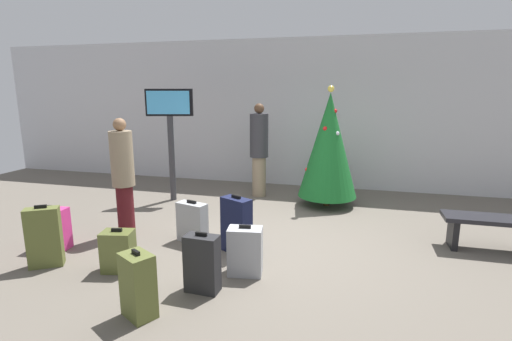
% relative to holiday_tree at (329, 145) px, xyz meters
% --- Properties ---
extents(ground_plane, '(16.00, 16.00, 0.00)m').
position_rel_holiday_tree_xyz_m(ground_plane, '(-0.59, -2.13, -1.17)').
color(ground_plane, '#665E54').
extents(back_wall, '(16.00, 0.20, 3.32)m').
position_rel_holiday_tree_xyz_m(back_wall, '(-0.59, 1.54, 0.49)').
color(back_wall, silver).
rests_on(back_wall, ground_plane).
extents(holiday_tree, '(1.10, 1.10, 2.26)m').
position_rel_holiday_tree_xyz_m(holiday_tree, '(0.00, 0.00, 0.00)').
color(holiday_tree, '#4C3319').
rests_on(holiday_tree, ground_plane).
extents(flight_info_kiosk, '(0.90, 0.32, 2.21)m').
position_rel_holiday_tree_xyz_m(flight_info_kiosk, '(-3.04, -0.39, 0.38)').
color(flight_info_kiosk, '#333338').
rests_on(flight_info_kiosk, ground_plane).
extents(waiting_bench, '(1.24, 0.44, 0.48)m').
position_rel_holiday_tree_xyz_m(waiting_bench, '(2.34, -1.56, -0.82)').
color(waiting_bench, black).
rests_on(waiting_bench, ground_plane).
extents(traveller_0, '(0.45, 0.45, 1.92)m').
position_rel_holiday_tree_xyz_m(traveller_0, '(-1.43, 0.34, -0.16)').
color(traveller_0, gray).
rests_on(traveller_0, ground_plane).
extents(traveller_1, '(0.37, 0.37, 1.78)m').
position_rel_holiday_tree_xyz_m(traveller_1, '(-2.86, -2.30, -0.23)').
color(traveller_1, '#4C1419').
rests_on(traveller_1, ground_plane).
extents(suitcase_0, '(0.44, 0.31, 0.62)m').
position_rel_holiday_tree_xyz_m(suitcase_0, '(-0.73, -3.09, -0.88)').
color(suitcase_0, '#9EA0A5').
rests_on(suitcase_0, ground_plane).
extents(suitcase_1, '(0.42, 0.33, 0.55)m').
position_rel_holiday_tree_xyz_m(suitcase_1, '(-2.25, -3.39, -0.91)').
color(suitcase_1, '#59602D').
rests_on(suitcase_1, ground_plane).
extents(suitcase_2, '(0.49, 0.31, 0.62)m').
position_rel_holiday_tree_xyz_m(suitcase_2, '(-1.76, -2.32, -0.87)').
color(suitcase_2, '#9EA0A5').
rests_on(suitcase_2, ground_plane).
extents(suitcase_3, '(0.40, 0.37, 0.69)m').
position_rel_holiday_tree_xyz_m(suitcase_3, '(-1.48, -4.19, -0.84)').
color(suitcase_3, '#59602D').
rests_on(suitcase_3, ground_plane).
extents(suitcase_4, '(0.47, 0.37, 0.81)m').
position_rel_holiday_tree_xyz_m(suitcase_4, '(-1.02, -2.51, -0.78)').
color(suitcase_4, '#141938').
rests_on(suitcase_4, ground_plane).
extents(suitcase_5, '(0.43, 0.36, 0.80)m').
position_rel_holiday_tree_xyz_m(suitcase_5, '(-3.21, -3.52, -0.79)').
color(suitcase_5, '#59602D').
rests_on(suitcase_5, ground_plane).
extents(suitcase_6, '(0.41, 0.25, 0.62)m').
position_rel_holiday_tree_xyz_m(suitcase_6, '(-3.51, -3.03, -0.87)').
color(suitcase_6, '#E5388C').
rests_on(suitcase_6, ground_plane).
extents(suitcase_7, '(0.38, 0.21, 0.68)m').
position_rel_holiday_tree_xyz_m(suitcase_7, '(-1.07, -3.59, -0.85)').
color(suitcase_7, '#232326').
rests_on(suitcase_7, ground_plane).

